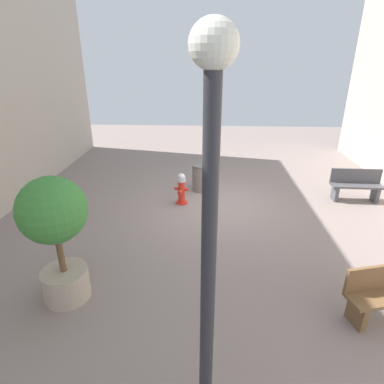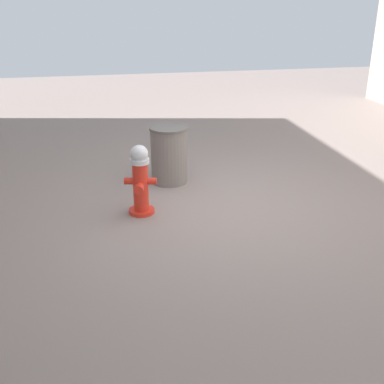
% 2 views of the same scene
% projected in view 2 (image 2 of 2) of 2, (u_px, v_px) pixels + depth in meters
% --- Properties ---
extents(ground_plane, '(23.40, 23.40, 0.00)m').
position_uv_depth(ground_plane, '(217.00, 208.00, 6.51)').
color(ground_plane, gray).
extents(fire_hydrant, '(0.43, 0.41, 0.94)m').
position_uv_depth(fire_hydrant, '(140.00, 180.00, 6.20)').
color(fire_hydrant, red).
rests_on(fire_hydrant, ground_plane).
extents(trash_bin, '(0.58, 0.58, 0.87)m').
position_uv_depth(trash_bin, '(169.00, 155.00, 7.26)').
color(trash_bin, slate).
rests_on(trash_bin, ground_plane).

